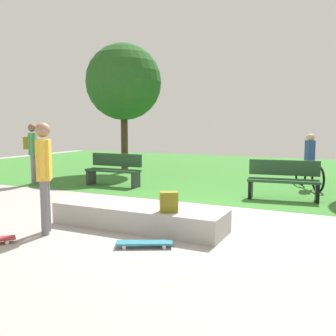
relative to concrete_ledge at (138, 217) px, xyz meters
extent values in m
plane|color=#9E9993|center=(0.61, 0.89, -0.19)|extent=(28.00, 28.00, 0.00)
cube|color=#387A2D|center=(0.61, 8.58, -0.18)|extent=(26.60, 12.62, 0.01)
cube|color=#A8A59E|center=(0.00, 0.00, 0.00)|extent=(3.00, 0.83, 0.37)
cube|color=olive|center=(0.65, -0.16, 0.35)|extent=(0.34, 0.31, 0.32)
cylinder|color=slate|center=(-1.24, -0.82, 0.24)|extent=(0.12, 0.12, 0.86)
cylinder|color=slate|center=(-1.11, -1.00, 0.24)|extent=(0.12, 0.12, 0.86)
cube|color=gold|center=(-1.18, -0.91, 1.00)|extent=(0.35, 0.38, 0.65)
cylinder|color=gold|center=(-1.28, -0.77, 1.02)|extent=(0.09, 0.09, 0.59)
cylinder|color=gold|center=(-1.08, -1.05, 1.02)|extent=(0.09, 0.09, 0.59)
sphere|color=#9E7556|center=(-1.18, -0.91, 1.47)|extent=(0.23, 0.23, 0.23)
cylinder|color=silver|center=(-1.41, -1.50, -0.16)|extent=(0.06, 0.06, 0.06)
cylinder|color=silver|center=(-1.29, -1.60, -0.16)|extent=(0.06, 0.06, 0.06)
cube|color=teal|center=(0.59, -0.86, -0.12)|extent=(0.80, 0.54, 0.02)
cylinder|color=silver|center=(0.81, -0.67, -0.16)|extent=(0.06, 0.05, 0.06)
cylinder|color=silver|center=(0.88, -0.81, -0.16)|extent=(0.06, 0.05, 0.06)
cylinder|color=silver|center=(0.31, -0.92, -0.16)|extent=(0.06, 0.05, 0.06)
cylinder|color=silver|center=(0.38, -1.06, -0.16)|extent=(0.06, 0.05, 0.06)
cube|color=#1E4223|center=(1.86, 3.45, 0.26)|extent=(1.64, 0.63, 0.06)
cube|color=#1E4223|center=(1.84, 3.67, 0.54)|extent=(1.60, 0.26, 0.36)
cube|color=black|center=(2.59, 3.55, 0.04)|extent=(0.13, 0.40, 0.45)
cube|color=black|center=(1.13, 3.36, 0.04)|extent=(0.13, 0.40, 0.45)
cube|color=#1E4223|center=(-2.79, 3.42, 0.26)|extent=(1.61, 0.49, 0.06)
cube|color=#1E4223|center=(-2.80, 3.64, 0.54)|extent=(1.60, 0.11, 0.36)
cube|color=#2D2D33|center=(-2.05, 3.44, 0.04)|extent=(0.09, 0.40, 0.45)
cube|color=#2D2D33|center=(-3.52, 3.40, 0.04)|extent=(0.09, 0.40, 0.45)
cylinder|color=#42301E|center=(-4.13, 6.21, 1.03)|extent=(0.25, 0.25, 2.44)
sphere|color=#23561E|center=(-4.13, 6.21, 3.06)|extent=(2.69, 2.69, 2.69)
cylinder|color=slate|center=(-5.15, 2.83, 0.24)|extent=(0.12, 0.12, 0.86)
cylinder|color=slate|center=(-5.02, 2.65, 0.24)|extent=(0.12, 0.12, 0.86)
cube|color=#3F8C4C|center=(-5.09, 2.74, 0.99)|extent=(0.35, 0.38, 0.64)
cylinder|color=#3F8C4C|center=(-5.19, 2.88, 1.02)|extent=(0.09, 0.09, 0.59)
cylinder|color=#3F8C4C|center=(-4.98, 2.61, 1.02)|extent=(0.09, 0.09, 0.59)
sphere|color=brown|center=(-5.09, 2.74, 1.46)|extent=(0.23, 0.23, 0.23)
cube|color=olive|center=(-5.21, 2.65, 1.03)|extent=(0.28, 0.30, 0.36)
torus|color=black|center=(1.98, 5.98, 0.14)|extent=(0.40, 0.66, 0.72)
torus|color=black|center=(2.51, 5.02, 0.14)|extent=(0.40, 0.66, 0.72)
cube|color=#B22626|center=(2.25, 5.50, 0.34)|extent=(0.51, 0.89, 0.08)
cube|color=#2D4799|center=(2.25, 5.50, 0.84)|extent=(0.29, 0.33, 0.56)
sphere|color=tan|center=(2.25, 5.50, 1.19)|extent=(0.22, 0.22, 0.22)
camera|label=1|loc=(3.10, -5.38, 1.55)|focal=40.00mm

